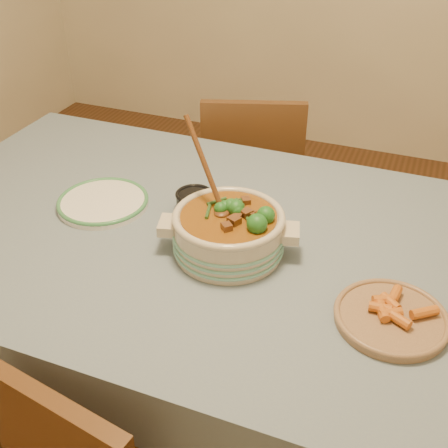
% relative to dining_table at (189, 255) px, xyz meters
% --- Properties ---
extents(floor, '(4.50, 4.50, 0.00)m').
position_rel_dining_table_xyz_m(floor, '(0.00, 0.00, -0.66)').
color(floor, '#452813').
rests_on(floor, ground).
extents(dining_table, '(1.68, 1.08, 0.76)m').
position_rel_dining_table_xyz_m(dining_table, '(0.00, 0.00, 0.00)').
color(dining_table, brown).
rests_on(dining_table, floor).
extents(stew_casserole, '(0.36, 0.33, 0.33)m').
position_rel_dining_table_xyz_m(stew_casserole, '(0.14, -0.06, 0.16)').
color(stew_casserole, beige).
rests_on(stew_casserole, dining_table).
extents(white_plate, '(0.31, 0.31, 0.02)m').
position_rel_dining_table_xyz_m(white_plate, '(-0.28, 0.02, 0.10)').
color(white_plate, white).
rests_on(white_plate, dining_table).
extents(condiment_bowl, '(0.13, 0.13, 0.06)m').
position_rel_dining_table_xyz_m(condiment_bowl, '(-0.02, 0.09, 0.12)').
color(condiment_bowl, black).
rests_on(condiment_bowl, dining_table).
extents(fried_plate, '(0.28, 0.28, 0.04)m').
position_rel_dining_table_xyz_m(fried_plate, '(0.57, -0.17, 0.11)').
color(fried_plate, '#9E7857').
rests_on(fried_plate, dining_table).
extents(chair_far, '(0.50, 0.50, 0.85)m').
position_rel_dining_table_xyz_m(chair_far, '(-0.09, 0.81, -0.18)').
color(chair_far, brown).
rests_on(chair_far, floor).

